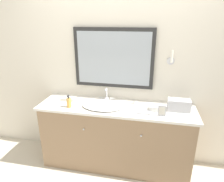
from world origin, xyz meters
TOP-DOWN VIEW (x-y plane):
  - ground_plane at (0.00, 0.00)m, footprint 14.00×14.00m
  - wall_back at (-0.00, 0.56)m, footprint 8.00×0.18m
  - vanity_counter at (0.00, 0.27)m, footprint 1.93×0.53m
  - sink_basin at (-0.16, 0.25)m, footprint 0.52×0.42m
  - soap_bottle at (-0.55, 0.14)m, footprint 0.06×0.06m
  - appliance_box at (0.74, 0.32)m, footprint 0.26×0.13m
  - picture_frame at (0.55, 0.14)m, footprint 0.09×0.01m
  - hand_towel_near_sink at (-0.66, 0.35)m, footprint 0.17×0.10m
  - hand_towel_far_corner at (0.49, 0.27)m, footprint 0.15×0.12m
  - metal_tray at (0.34, 0.18)m, footprint 0.15×0.11m

SIDE VIEW (x-z plane):
  - ground_plane at x=0.00m, z-range 0.00..0.00m
  - vanity_counter at x=0.00m, z-range 0.00..0.86m
  - metal_tray at x=0.34m, z-range 0.86..0.87m
  - sink_basin at x=-0.16m, z-range 0.80..0.97m
  - hand_towel_near_sink at x=-0.66m, z-range 0.86..0.90m
  - hand_towel_far_corner at x=0.49m, z-range 0.86..0.92m
  - picture_frame at x=0.55m, z-range 0.86..0.99m
  - soap_bottle at x=-0.55m, z-range 0.85..1.00m
  - appliance_box at x=0.74m, z-range 0.86..1.00m
  - wall_back at x=0.00m, z-range 0.00..2.55m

